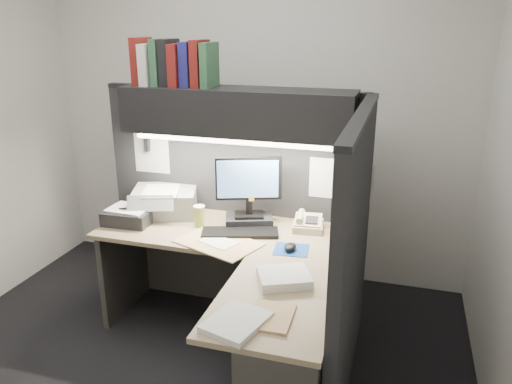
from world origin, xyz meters
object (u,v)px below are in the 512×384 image
overhead_shelf (237,111)px  monitor (249,198)px  telephone (308,224)px  notebook_stack (130,216)px  keyboard (240,233)px  coffee_cup (199,217)px  desk (246,320)px  printer (165,201)px

overhead_shelf → monitor: 0.59m
telephone → notebook_stack: 1.24m
monitor → notebook_stack: bearing=174.1°
keyboard → telephone: bearing=10.0°
overhead_shelf → telephone: overhead_shelf is taller
coffee_cup → notebook_stack: (-0.49, -0.08, -0.02)m
keyboard → telephone: telephone is taller
desk → keyboard: bearing=111.8°
monitor → notebook_stack: monitor is taller
desk → coffee_cup: size_ratio=12.41×
desk → notebook_stack: size_ratio=5.34×
overhead_shelf → monitor: bearing=-28.0°
overhead_shelf → coffee_cup: bearing=-141.6°
overhead_shelf → desk: bearing=-68.2°
desk → overhead_shelf: 1.33m
telephone → printer: printer is taller
desk → coffee_cup: (-0.52, 0.58, 0.36)m
desk → keyboard: (-0.21, 0.52, 0.30)m
monitor → coffee_cup: bearing=-178.3°
keyboard → notebook_stack: size_ratio=1.58×
coffee_cup → printer: (-0.34, 0.16, 0.02)m
telephone → printer: bearing=172.9°
monitor → telephone: 0.44m
printer → coffee_cup: bearing=-44.8°
desk → monitor: size_ratio=3.54×
overhead_shelf → coffee_cup: size_ratio=11.32×
desk → monitor: bearing=106.3°
overhead_shelf → printer: overhead_shelf is taller
desk → telephone: telephone is taller
printer → overhead_shelf: bearing=-18.0°
keyboard → coffee_cup: (-0.31, 0.05, 0.06)m
overhead_shelf → notebook_stack: 1.04m
telephone → printer: (-1.06, 0.01, 0.05)m
coffee_cup → keyboard: bearing=-10.0°
coffee_cup → printer: bearing=154.1°
overhead_shelf → coffee_cup: overhead_shelf is taller
monitor → keyboard: 0.25m
desk → notebook_stack: 1.18m
keyboard → coffee_cup: coffee_cup is taller
printer → desk: bearing=-59.8°
monitor → keyboard: monitor is taller
overhead_shelf → printer: (-0.56, -0.01, -0.68)m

